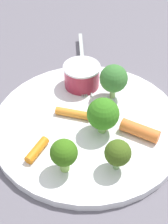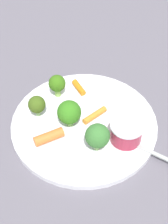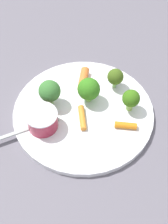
# 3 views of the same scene
# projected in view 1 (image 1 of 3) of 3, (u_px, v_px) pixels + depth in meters

# --- Properties ---
(ground_plane) EXTENTS (2.40, 2.40, 0.00)m
(ground_plane) POSITION_uv_depth(u_px,v_px,m) (88.00, 127.00, 0.48)
(ground_plane) COLOR #5F5B65
(plate) EXTENTS (0.27, 0.27, 0.01)m
(plate) POSITION_uv_depth(u_px,v_px,m) (88.00, 124.00, 0.48)
(plate) COLOR white
(plate) RESTS_ON ground_plane
(sauce_cup) EXTENTS (0.06, 0.06, 0.04)m
(sauce_cup) POSITION_uv_depth(u_px,v_px,m) (82.00, 76.00, 0.52)
(sauce_cup) COLOR #9B243B
(sauce_cup) RESTS_ON plate
(broccoli_floret_0) EXTENTS (0.04, 0.04, 0.05)m
(broccoli_floret_0) POSITION_uv_depth(u_px,v_px,m) (103.00, 114.00, 0.44)
(broccoli_floret_0) COLOR #85BF5F
(broccoli_floret_0) RESTS_ON plate
(broccoli_floret_1) EXTENTS (0.03, 0.03, 0.04)m
(broccoli_floret_1) POSITION_uv_depth(u_px,v_px,m) (118.00, 153.00, 0.39)
(broccoli_floret_1) COLOR #84B169
(broccoli_floret_1) RESTS_ON plate
(broccoli_floret_2) EXTENTS (0.04, 0.04, 0.06)m
(broccoli_floret_2) POSITION_uv_depth(u_px,v_px,m) (114.00, 79.00, 0.49)
(broccoli_floret_2) COLOR #8CB968
(broccoli_floret_2) RESTS_ON plate
(broccoli_floret_3) EXTENTS (0.03, 0.03, 0.05)m
(broccoli_floret_3) POSITION_uv_depth(u_px,v_px,m) (64.00, 153.00, 0.39)
(broccoli_floret_3) COLOR #8FBF56
(broccoli_floret_3) RESTS_ON plate
(carrot_stick_0) EXTENTS (0.02, 0.05, 0.01)m
(carrot_stick_0) POSITION_uv_depth(u_px,v_px,m) (73.00, 113.00, 0.48)
(carrot_stick_0) COLOR orange
(carrot_stick_0) RESTS_ON plate
(carrot_stick_1) EXTENTS (0.04, 0.03, 0.01)m
(carrot_stick_1) POSITION_uv_depth(u_px,v_px,m) (37.00, 150.00, 0.42)
(carrot_stick_1) COLOR orange
(carrot_stick_1) RESTS_ON plate
(carrot_stick_2) EXTENTS (0.04, 0.06, 0.02)m
(carrot_stick_2) POSITION_uv_depth(u_px,v_px,m) (140.00, 131.00, 0.45)
(carrot_stick_2) COLOR orange
(carrot_stick_2) RESTS_ON plate
(fork) EXTENTS (0.19, 0.04, 0.00)m
(fork) POSITION_uv_depth(u_px,v_px,m) (83.00, 63.00, 0.58)
(fork) COLOR #AEB7B2
(fork) RESTS_ON plate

